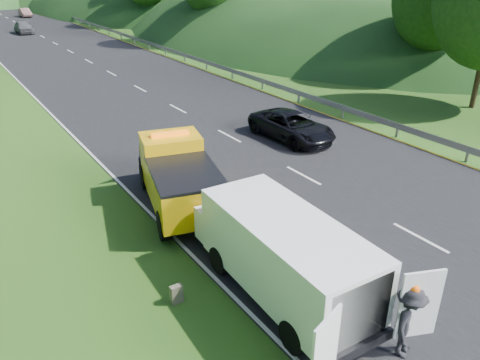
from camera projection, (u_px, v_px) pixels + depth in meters
ground at (313, 238)px, 15.76m from camera, size 320.00×320.00×0.00m
road_surface at (70, 52)px, 47.34m from camera, size 14.00×200.00×0.02m
guardrail at (100, 32)px, 60.40m from camera, size 0.06×140.00×1.52m
tree_line_right at (165, 19)px, 72.40m from camera, size 14.00×140.00×14.00m
tow_truck at (178, 175)px, 17.30m from camera, size 3.65×6.38×2.59m
white_van at (282, 252)px, 12.59m from camera, size 3.74×6.94×2.43m
woman at (231, 262)px, 14.50m from camera, size 0.52×0.65×1.63m
child at (263, 258)px, 14.71m from camera, size 0.64×0.57×1.07m
worker at (402, 353)px, 11.16m from camera, size 1.42×1.23×1.91m
suitcase at (177, 294)px, 12.71m from camera, size 0.34×0.20×0.54m
passing_suv at (291, 139)px, 24.42m from camera, size 2.53×5.11×1.39m
dist_car_a at (25, 34)px, 58.76m from camera, size 1.79×4.44×1.51m
dist_car_b at (26, 17)px, 75.46m from camera, size 1.39×4.00×1.32m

